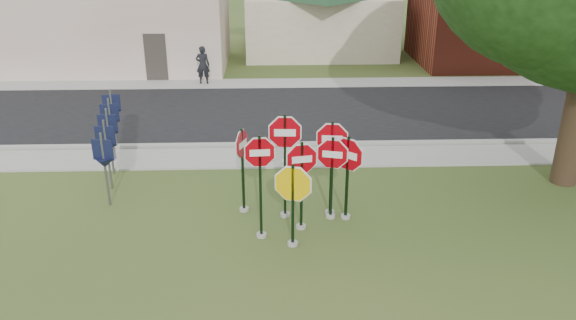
{
  "coord_description": "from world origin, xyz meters",
  "views": [
    {
      "loc": [
        -0.79,
        -10.68,
        6.78
      ],
      "look_at": [
        -0.37,
        2.0,
        1.42
      ],
      "focal_mm": 35.0,
      "sensor_mm": 36.0,
      "label": 1
    }
  ],
  "objects_px": {
    "stop_sign_left": "(260,174)",
    "pedestrian": "(203,65)",
    "stop_sign_center": "(302,175)",
    "stop_sign_yellow": "(293,196)"
  },
  "relations": [
    {
      "from": "pedestrian",
      "to": "stop_sign_yellow",
      "type": "bearing_deg",
      "value": 105.01
    },
    {
      "from": "stop_sign_center",
      "to": "stop_sign_yellow",
      "type": "xyz_separation_m",
      "value": [
        -0.23,
        -0.77,
        -0.15
      ]
    },
    {
      "from": "stop_sign_center",
      "to": "stop_sign_left",
      "type": "bearing_deg",
      "value": -158.63
    },
    {
      "from": "stop_sign_left",
      "to": "pedestrian",
      "type": "bearing_deg",
      "value": 101.52
    },
    {
      "from": "stop_sign_left",
      "to": "stop_sign_yellow",
      "type": "bearing_deg",
      "value": -29.19
    },
    {
      "from": "stop_sign_left",
      "to": "pedestrian",
      "type": "distance_m",
      "value": 13.85
    },
    {
      "from": "stop_sign_yellow",
      "to": "pedestrian",
      "type": "distance_m",
      "value": 14.39
    },
    {
      "from": "stop_sign_left",
      "to": "pedestrian",
      "type": "relative_size",
      "value": 1.53
    },
    {
      "from": "stop_sign_left",
      "to": "stop_sign_center",
      "type": "bearing_deg",
      "value": 21.37
    },
    {
      "from": "pedestrian",
      "to": "stop_sign_center",
      "type": "bearing_deg",
      "value": 106.73
    }
  ]
}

